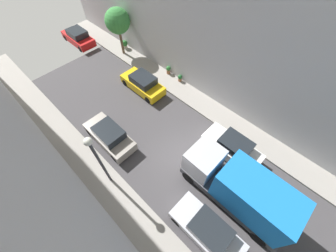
% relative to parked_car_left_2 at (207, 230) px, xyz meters
% --- Properties ---
extents(ground, '(32.00, 32.00, 0.00)m').
position_rel_parked_car_left_2_xyz_m(ground, '(2.70, 3.85, -0.72)').
color(ground, '#423F42').
extents(sidewalk_left, '(2.00, 44.00, 0.15)m').
position_rel_parked_car_left_2_xyz_m(sidewalk_left, '(-2.30, 3.85, -0.64)').
color(sidewalk_left, gray).
rests_on(sidewalk_left, ground).
extents(sidewalk_right, '(2.00, 44.00, 0.15)m').
position_rel_parked_car_left_2_xyz_m(sidewalk_right, '(7.70, 3.85, -0.64)').
color(sidewalk_right, gray).
rests_on(sidewalk_right, ground).
extents(parked_car_left_2, '(1.78, 4.20, 1.57)m').
position_rel_parked_car_left_2_xyz_m(parked_car_left_2, '(0.00, 0.00, 0.00)').
color(parked_car_left_2, silver).
rests_on(parked_car_left_2, ground).
extents(parked_car_left_3, '(1.78, 4.20, 1.57)m').
position_rel_parked_car_left_2_xyz_m(parked_car_left_3, '(0.00, 8.96, 0.00)').
color(parked_car_left_3, gray).
rests_on(parked_car_left_3, ground).
extents(parked_car_right_0, '(1.78, 4.20, 1.57)m').
position_rel_parked_car_left_2_xyz_m(parked_car_right_0, '(5.40, 1.96, 0.00)').
color(parked_car_right_0, white).
rests_on(parked_car_right_0, ground).
extents(parked_car_right_1, '(1.78, 4.20, 1.57)m').
position_rel_parked_car_left_2_xyz_m(parked_car_right_1, '(5.40, 11.36, 0.00)').
color(parked_car_right_1, gold).
rests_on(parked_car_right_1, ground).
extents(parked_car_right_2, '(1.78, 4.20, 1.57)m').
position_rel_parked_car_left_2_xyz_m(parked_car_right_2, '(5.40, 22.05, 0.00)').
color(parked_car_right_2, red).
rests_on(parked_car_right_2, ground).
extents(delivery_truck, '(2.26, 6.60, 3.38)m').
position_rel_parked_car_left_2_xyz_m(delivery_truck, '(2.70, -0.03, 1.07)').
color(delivery_truck, '#4C4C51').
rests_on(delivery_truck, ground).
extents(street_tree_1, '(2.35, 2.35, 4.58)m').
position_rel_parked_car_left_2_xyz_m(street_tree_1, '(7.54, 16.88, 2.81)').
color(street_tree_1, brown).
rests_on(street_tree_1, sidewalk_right).
extents(potted_plant_0, '(0.41, 0.41, 0.66)m').
position_rel_parked_car_left_2_xyz_m(potted_plant_0, '(8.45, 9.65, -0.21)').
color(potted_plant_0, brown).
rests_on(potted_plant_0, sidewalk_right).
extents(potted_plant_2, '(0.43, 0.43, 0.80)m').
position_rel_parked_car_left_2_xyz_m(potted_plant_2, '(8.47, 11.16, -0.12)').
color(potted_plant_2, brown).
rests_on(potted_plant_2, sidewalk_right).
extents(potted_plant_3, '(0.62, 0.62, 0.89)m').
position_rel_parked_car_left_2_xyz_m(potted_plant_3, '(8.24, 17.45, -0.09)').
color(potted_plant_3, '#B2A899').
rests_on(potted_plant_3, sidewalk_right).
extents(lamp_post, '(0.44, 0.44, 5.01)m').
position_rel_parked_car_left_2_xyz_m(lamp_post, '(-1.90, 6.46, 2.77)').
color(lamp_post, '#333338').
rests_on(lamp_post, sidewalk_left).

